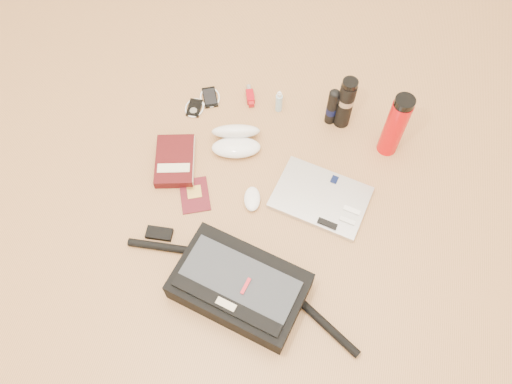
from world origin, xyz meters
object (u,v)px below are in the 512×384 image
Objects in this scene: book at (175,161)px; thermos_black at (346,103)px; laptop at (321,198)px; thermos_red at (395,126)px; messenger_bag at (239,286)px.

thermos_black reaches higher than book.
thermos_red reaches higher than laptop.
thermos_red is at bearing 3.66° from book.
thermos_red reaches higher than messenger_bag.
book is at bearing -161.68° from thermos_red.
book reaches higher than laptop.
thermos_black reaches higher than messenger_bag.
thermos_red reaches higher than book.
messenger_bag is at bearing -105.40° from laptop.
thermos_black is 0.83× the size of thermos_red.
book is at bearing 143.12° from messenger_bag.
book is at bearing -171.16° from laptop.
laptop is at bearing -93.06° from thermos_black.
messenger_bag is 0.45m from laptop.
messenger_bag is at bearing -64.85° from book.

